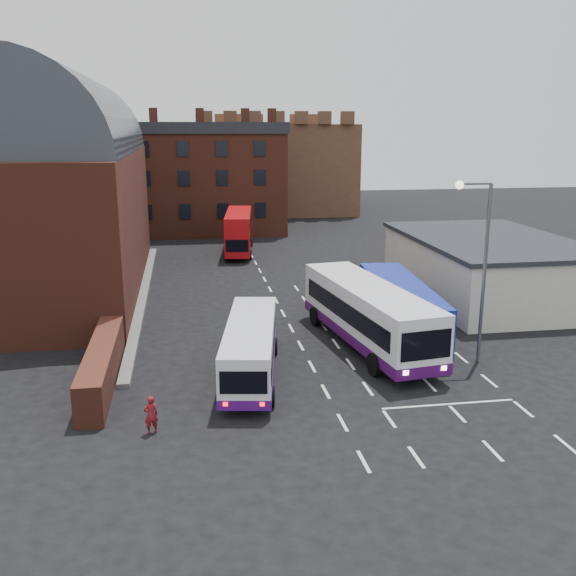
{
  "coord_description": "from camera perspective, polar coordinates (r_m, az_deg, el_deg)",
  "views": [
    {
      "loc": [
        -6.08,
        -27.48,
        11.85
      ],
      "look_at": [
        0.0,
        10.0,
        2.2
      ],
      "focal_mm": 40.0,
      "sensor_mm": 36.0,
      "label": 1
    }
  ],
  "objects": [
    {
      "name": "cream_building",
      "position": [
        47.53,
        17.35,
        1.83
      ],
      "size": [
        10.4,
        16.4,
        4.25
      ],
      "color": "beige",
      "rests_on": "ground"
    },
    {
      "name": "bus_white_inbound",
      "position": [
        35.21,
        7.12,
        -2.04
      ],
      "size": [
        4.66,
        12.92,
        3.45
      ],
      "rotation": [
        0.0,
        0.0,
        3.29
      ],
      "color": "white",
      "rests_on": "ground"
    },
    {
      "name": "brick_terrace",
      "position": [
        73.76,
        -9.23,
        9.14
      ],
      "size": [
        22.0,
        10.0,
        11.0
      ],
      "primitive_type": "cube",
      "color": "brown",
      "rests_on": "ground"
    },
    {
      "name": "street_lamp",
      "position": [
        33.15,
        16.66,
        2.79
      ],
      "size": [
        1.89,
        0.41,
        9.28
      ],
      "rotation": [
        0.0,
        0.0,
        -0.03
      ],
      "color": "#555658",
      "rests_on": "ground"
    },
    {
      "name": "castle_keep",
      "position": [
        94.44,
        -1.88,
        10.7
      ],
      "size": [
        22.0,
        22.0,
        12.0
      ],
      "primitive_type": "cube",
      "color": "brown",
      "rests_on": "ground"
    },
    {
      "name": "bus_blue",
      "position": [
        37.45,
        9.97,
        -1.48
      ],
      "size": [
        3.53,
        11.53,
        3.1
      ],
      "rotation": [
        0.0,
        0.0,
        3.06
      ],
      "color": "#0E1E9A",
      "rests_on": "ground"
    },
    {
      "name": "pedestrian_beige",
      "position": [
        27.95,
        -5.06,
        -9.34
      ],
      "size": [
        0.76,
        0.65,
        1.38
      ],
      "primitive_type": "imported",
      "rotation": [
        0.0,
        0.0,
        2.93
      ],
      "color": "#C0B797",
      "rests_on": "ground"
    },
    {
      "name": "bus_white_outbound",
      "position": [
        31.03,
        -3.36,
        -5.11
      ],
      "size": [
        3.77,
        10.02,
        2.67
      ],
      "rotation": [
        0.0,
        0.0,
        -0.16
      ],
      "color": "silver",
      "rests_on": "ground"
    },
    {
      "name": "railway_station",
      "position": [
        49.57,
        -20.37,
        8.51
      ],
      "size": [
        12.0,
        28.0,
        16.0
      ],
      "color": "#602B1E",
      "rests_on": "ground"
    },
    {
      "name": "pedestrian_red",
      "position": [
        26.3,
        -12.09,
        -10.96
      ],
      "size": [
        0.66,
        0.54,
        1.57
      ],
      "primitive_type": "imported",
      "rotation": [
        0.0,
        0.0,
        3.47
      ],
      "color": "maroon",
      "rests_on": "ground"
    },
    {
      "name": "bus_red_double",
      "position": [
        61.15,
        -4.4,
        5.04
      ],
      "size": [
        3.4,
        10.06,
        3.95
      ],
      "rotation": [
        0.0,
        0.0,
        3.02
      ],
      "color": "red",
      "rests_on": "ground"
    },
    {
      "name": "forecourt_wall",
      "position": [
        31.72,
        -16.19,
        -6.53
      ],
      "size": [
        1.2,
        10.0,
        1.8
      ],
      "primitive_type": "cube",
      "color": "#602B1E",
      "rests_on": "ground"
    },
    {
      "name": "ground",
      "position": [
        30.54,
        3.04,
        -8.6
      ],
      "size": [
        180.0,
        180.0,
        0.0
      ],
      "primitive_type": "plane",
      "color": "black"
    }
  ]
}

